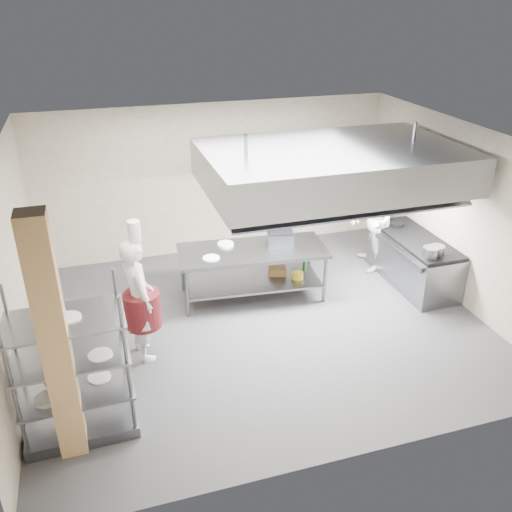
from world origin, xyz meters
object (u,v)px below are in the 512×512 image
object	(u,v)px
stockpot	(430,252)
griddle	(280,238)
chef_plating	(57,375)
island	(252,273)
chef_line	(372,221)
pass_rack	(72,364)
chef_head	(139,300)
cooking_range	(413,262)

from	to	relation	value
stockpot	griddle	bearing A→B (deg)	151.41
chef_plating	stockpot	distance (m)	5.99
island	chef_line	bearing A→B (deg)	14.17
pass_rack	chef_head	world-z (taller)	pass_rack
stockpot	chef_plating	bearing A→B (deg)	-167.82
cooking_range	chef_plating	bearing A→B (deg)	-161.57
chef_plating	cooking_range	bearing A→B (deg)	98.89
chef_head	stockpot	size ratio (longest dim) A/B	7.18
chef_line	chef_plating	xyz separation A→B (m)	(-5.59, -2.79, -0.18)
chef_head	griddle	size ratio (longest dim) A/B	4.18
chef_plating	griddle	xyz separation A→B (m)	(3.65, 2.46, 0.21)
pass_rack	stockpot	bearing A→B (deg)	12.24
chef_plating	chef_line	bearing A→B (deg)	107.00
cooking_range	chef_plating	xyz separation A→B (m)	(-6.07, -2.02, 0.38)
pass_rack	chef_plating	xyz separation A→B (m)	(-0.19, 0.09, -0.18)
chef_head	pass_rack	bearing A→B (deg)	132.33
cooking_range	griddle	bearing A→B (deg)	169.72
cooking_range	chef_plating	distance (m)	6.41
cooking_range	griddle	world-z (taller)	griddle
chef_line	griddle	xyz separation A→B (m)	(-1.94, -0.33, 0.04)
cooking_range	stockpot	size ratio (longest dim) A/B	7.66
chef_line	pass_rack	bearing A→B (deg)	-47.63
cooking_range	stockpot	world-z (taller)	stockpot
island	chef_head	distance (m)	2.40
island	cooking_range	world-z (taller)	island
pass_rack	chef_head	xyz separation A→B (m)	(0.90, 1.32, -0.05)
island	stockpot	xyz separation A→B (m)	(2.73, -1.15, 0.54)
chef_head	chef_line	size ratio (longest dim) A/B	0.95
pass_rack	chef_plating	distance (m)	0.27
chef_head	island	bearing A→B (deg)	-73.49
stockpot	island	bearing A→B (deg)	157.18
island	cooking_range	size ratio (longest dim) A/B	1.26
chef_head	stockpot	distance (m)	4.76
chef_line	island	bearing A→B (deg)	-66.86
cooking_range	pass_rack	bearing A→B (deg)	-160.27
island	griddle	bearing A→B (deg)	11.12
pass_rack	stockpot	world-z (taller)	pass_rack
chef_line	griddle	size ratio (longest dim) A/B	4.39
island	pass_rack	size ratio (longest dim) A/B	1.28
chef_head	griddle	xyz separation A→B (m)	(2.56, 1.23, 0.08)
griddle	chef_head	bearing A→B (deg)	-141.13
chef_line	chef_head	bearing A→B (deg)	-56.62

